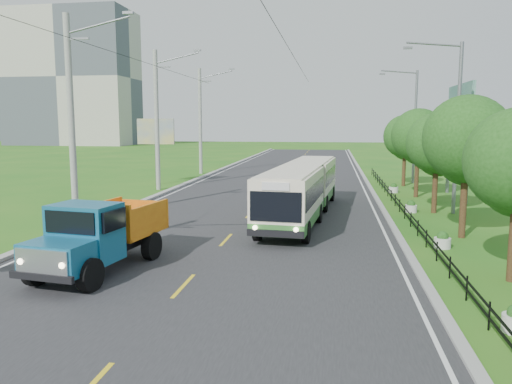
% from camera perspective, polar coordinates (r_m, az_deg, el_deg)
% --- Properties ---
extents(ground, '(240.00, 240.00, 0.00)m').
position_cam_1_polar(ground, '(15.25, -8.27, -10.61)').
color(ground, '#236919').
rests_on(ground, ground).
extents(road, '(14.00, 120.00, 0.02)m').
position_cam_1_polar(road, '(34.43, 1.47, -0.20)').
color(road, '#28282B').
rests_on(road, ground).
extents(curb_left, '(0.40, 120.00, 0.15)m').
position_cam_1_polar(curb_left, '(36.04, -9.96, 0.15)').
color(curb_left, '#9E9E99').
rests_on(curb_left, ground).
extents(curb_right, '(0.30, 120.00, 0.10)m').
position_cam_1_polar(curb_right, '(34.27, 13.41, -0.38)').
color(curb_right, '#9E9E99').
rests_on(curb_right, ground).
extents(edge_line_left, '(0.12, 120.00, 0.00)m').
position_cam_1_polar(edge_line_left, '(35.87, -9.13, 0.05)').
color(edge_line_left, silver).
rests_on(edge_line_left, road).
extents(edge_line_right, '(0.12, 120.00, 0.00)m').
position_cam_1_polar(edge_line_right, '(34.24, 12.58, -0.41)').
color(edge_line_right, silver).
rests_on(edge_line_right, road).
extents(centre_dash, '(0.12, 2.20, 0.00)m').
position_cam_1_polar(centre_dash, '(15.24, -8.27, -10.54)').
color(centre_dash, yellow).
rests_on(centre_dash, road).
extents(railing_right, '(0.04, 40.00, 0.60)m').
position_cam_1_polar(railing_right, '(28.42, 16.10, -1.61)').
color(railing_right, black).
rests_on(railing_right, ground).
extents(pole_near, '(3.51, 0.32, 10.00)m').
position_cam_1_polar(pole_near, '(26.06, -20.31, 7.97)').
color(pole_near, gray).
rests_on(pole_near, ground).
extents(pole_mid, '(3.51, 0.32, 10.00)m').
position_cam_1_polar(pole_mid, '(37.02, -11.22, 8.11)').
color(pole_mid, gray).
rests_on(pole_mid, ground).
extents(pole_far, '(3.51, 0.32, 10.00)m').
position_cam_1_polar(pole_far, '(48.48, -6.35, 8.10)').
color(pole_far, gray).
rests_on(pole_far, ground).
extents(tree_third, '(3.60, 3.62, 6.00)m').
position_cam_1_polar(tree_third, '(22.67, 23.00, 5.14)').
color(tree_third, '#382314').
rests_on(tree_third, ground).
extents(tree_fourth, '(3.24, 3.31, 5.40)m').
position_cam_1_polar(tree_fourth, '(28.53, 20.02, 4.90)').
color(tree_fourth, '#382314').
rests_on(tree_fourth, ground).
extents(tree_fifth, '(3.48, 3.52, 5.80)m').
position_cam_1_polar(tree_fifth, '(34.43, 18.11, 5.85)').
color(tree_fifth, '#382314').
rests_on(tree_fifth, ground).
extents(tree_back, '(3.30, 3.36, 5.50)m').
position_cam_1_polar(tree_back, '(40.36, 16.73, 5.85)').
color(tree_back, '#382314').
rests_on(tree_back, ground).
extents(streetlight_mid, '(3.02, 0.20, 9.07)m').
position_cam_1_polar(streetlight_mid, '(28.53, 21.76, 7.46)').
color(streetlight_mid, slate).
rests_on(streetlight_mid, ground).
extents(streetlight_far, '(3.02, 0.20, 9.07)m').
position_cam_1_polar(streetlight_far, '(42.30, 17.51, 7.59)').
color(streetlight_far, slate).
rests_on(streetlight_far, ground).
extents(planter_near, '(0.64, 0.64, 0.67)m').
position_cam_1_polar(planter_near, '(20.78, 20.53, -5.24)').
color(planter_near, silver).
rests_on(planter_near, ground).
extents(planter_mid, '(0.64, 0.64, 0.67)m').
position_cam_1_polar(planter_mid, '(28.51, 17.29, -1.66)').
color(planter_mid, silver).
rests_on(planter_mid, ground).
extents(planter_far, '(0.64, 0.64, 0.67)m').
position_cam_1_polar(planter_far, '(36.36, 15.45, 0.39)').
color(planter_far, silver).
rests_on(planter_far, ground).
extents(billboard_left, '(3.00, 0.20, 5.20)m').
position_cam_1_polar(billboard_left, '(40.27, -11.38, 6.32)').
color(billboard_left, slate).
rests_on(billboard_left, ground).
extents(billboard_right, '(0.24, 6.00, 7.30)m').
position_cam_1_polar(billboard_right, '(34.76, 22.27, 8.13)').
color(billboard_right, slate).
rests_on(billboard_right, ground).
extents(apartment_near, '(28.00, 14.00, 30.00)m').
position_cam_1_polar(apartment_near, '(124.35, -20.24, 12.03)').
color(apartment_near, '#B7B2A3').
rests_on(apartment_near, ground).
extents(apartment_far, '(24.00, 14.00, 26.00)m').
position_cam_1_polar(apartment_far, '(158.38, -23.83, 10.11)').
color(apartment_far, '#B7B2A3').
rests_on(apartment_far, ground).
extents(bus, '(3.41, 13.98, 2.67)m').
position_cam_1_polar(bus, '(25.73, 5.30, 0.64)').
color(bus, '#377B31').
rests_on(bus, ground).
extents(dump_truck, '(2.87, 5.80, 2.34)m').
position_cam_1_polar(dump_truck, '(17.12, -17.40, -4.27)').
color(dump_truck, '#155D81').
rests_on(dump_truck, ground).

